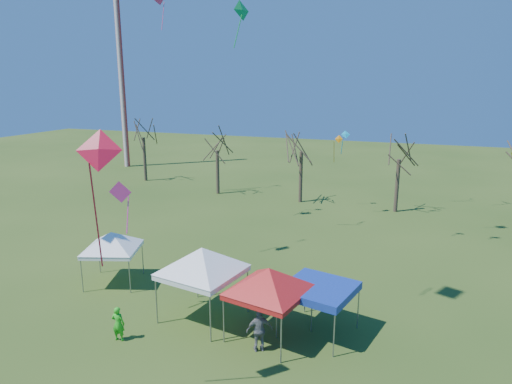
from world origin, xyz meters
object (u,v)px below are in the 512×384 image
Objects in this scene: tree_3 at (400,140)px; tree_2 at (302,133)px; tent_red at (269,273)px; tent_blue at (319,290)px; person_grey at (259,330)px; tent_white_mid at (202,253)px; radio_mast at (121,67)px; person_green at (118,324)px; tree_1 at (217,135)px; tree_0 at (143,122)px; tent_white_west at (111,236)px.

tree_2 is at bearing 177.73° from tree_3.
tent_red reaches higher than tent_blue.
tent_red is at bearing -78.68° from tree_2.
tree_2 is 24.64m from person_grey.
tent_blue is at bearing 5.81° from tent_white_mid.
tree_3 is (34.03, -9.96, -6.42)m from radio_mast.
person_grey is 1.20× the size of person_green.
tree_2 reaches higher than tent_red.
tree_3 reaches higher than tree_1.
tent_white_mid is at bearing -174.19° from tent_blue.
radio_mast is 45.07m from tent_red.
tree_0 is 18.72m from tree_2.
tent_white_west is 2.33× the size of person_green.
tent_blue is 2.19× the size of person_green.
tent_white_west is at bearing -104.45° from tree_2.
tent_white_west is 1.06× the size of tent_blue.
radio_mast reaches higher than tree_2.
tree_2 is at bearing -109.64° from person_grey.
tent_white_mid is 4.40m from person_grey.
tent_white_west is at bearing -124.39° from tree_3.
radio_mast reaches higher than tent_white_west.
tree_3 is (8.40, -0.33, -0.21)m from tree_2.
tree_0 is 10.47m from tree_1.
tree_0 is 35.19m from tent_blue.
radio_mast is at bearing 137.23° from tree_0.
tree_3 is at bearing 55.61° from tent_white_west.
tree_3 reaches higher than person_grey.
tree_3 is at bearing -2.27° from tree_2.
tree_3 is (16.80, -0.60, 0.29)m from tree_1.
tent_white_west is at bearing -81.14° from tree_1.
tent_red is (-3.90, -22.17, -3.11)m from tree_3.
tent_white_mid is at bearing -56.34° from person_grey.
tree_0 reaches higher than tent_red.
tree_2 is (25.63, -9.62, -6.21)m from radio_mast.
tree_1 is 0.92× the size of tree_2.
tent_white_west is 9.98m from tent_red.
tent_white_mid is at bearing -138.27° from person_green.
tree_1 is 24.35m from tent_white_mid.
radio_mast reaches higher than tree_0.
tent_red is at bearing -99.96° from tree_3.
tent_blue is (24.91, -24.45, -4.44)m from tree_0.
person_grey is (-0.01, -1.12, -2.04)m from tent_red.
tent_red reaches higher than tent_white_west.
radio_mast is 46.33m from person_grey.
tent_white_west is (-13.61, -19.88, -3.37)m from tree_3.
tree_1 is 1.68× the size of tent_white_mid.
tree_3 is at bearing 80.04° from tent_red.
tent_white_mid reaches higher than tent_red.
tree_3 is 21.59m from tent_blue.
tree_0 is at bearing 119.76° from tent_white_west.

